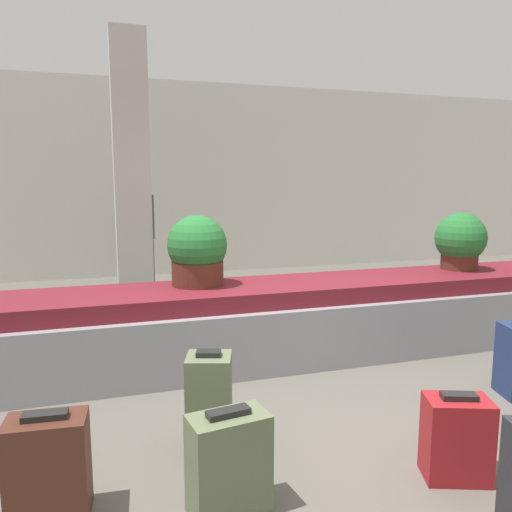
# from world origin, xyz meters

# --- Properties ---
(ground_plane) EXTENTS (18.00, 18.00, 0.00)m
(ground_plane) POSITION_xyz_m (0.00, 0.00, 0.00)
(ground_plane) COLOR #59544C
(back_wall) EXTENTS (18.00, 0.06, 3.20)m
(back_wall) POSITION_xyz_m (0.00, 5.75, 1.60)
(back_wall) COLOR silver
(back_wall) RESTS_ON ground_plane
(carousel) EXTENTS (8.88, 0.94, 0.68)m
(carousel) POSITION_xyz_m (0.00, 1.33, 0.33)
(carousel) COLOR gray
(carousel) RESTS_ON ground_plane
(pillar) EXTENTS (0.39, 0.39, 3.20)m
(pillar) POSITION_xyz_m (-0.91, 3.13, 1.60)
(pillar) COLOR beige
(pillar) RESTS_ON ground_plane
(suitcase_1) EXTENTS (0.39, 0.32, 0.47)m
(suitcase_1) POSITION_xyz_m (0.47, -0.70, 0.22)
(suitcase_1) COLOR maroon
(suitcase_1) RESTS_ON ground_plane
(suitcase_3) EXTENTS (0.38, 0.25, 0.52)m
(suitcase_3) POSITION_xyz_m (-1.56, -0.40, 0.25)
(suitcase_3) COLOR #472319
(suitcase_3) RESTS_ON ground_plane
(suitcase_4) EXTENTS (0.40, 0.26, 0.52)m
(suitcase_4) POSITION_xyz_m (-0.75, -0.61, 0.25)
(suitcase_4) COLOR #5B6647
(suitcase_4) RESTS_ON ground_plane
(suitcase_6) EXTENTS (0.32, 0.30, 0.59)m
(suitcase_6) POSITION_xyz_m (-0.71, 0.00, 0.28)
(suitcase_6) COLOR #5B6647
(suitcase_6) RESTS_ON ground_plane
(potted_plant_0) EXTENTS (0.51, 0.51, 0.58)m
(potted_plant_0) POSITION_xyz_m (2.21, 1.44, 0.97)
(potted_plant_0) COLOR #4C2319
(potted_plant_0) RESTS_ON carousel
(potted_plant_1) EXTENTS (0.52, 0.52, 0.61)m
(potted_plant_1) POSITION_xyz_m (-0.49, 1.47, 0.97)
(potted_plant_1) COLOR #4C2319
(potted_plant_1) RESTS_ON carousel
(traveler_1) EXTENTS (0.32, 0.23, 1.61)m
(traveler_1) POSITION_xyz_m (-0.72, 4.34, 0.95)
(traveler_1) COLOR #282833
(traveler_1) RESTS_ON ground_plane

